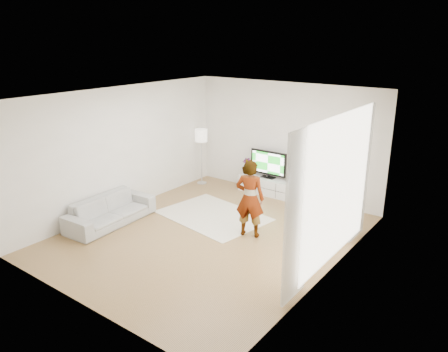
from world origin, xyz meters
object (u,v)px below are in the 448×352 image
Objects in this scene: sofa at (110,211)px; floor_lamp at (201,138)px; television at (268,163)px; media_console at (267,186)px; player at (250,198)px; rug at (213,216)px.

floor_lamp reaches higher than sofa.
sofa is at bearing -115.55° from television.
media_console is 3.96m from sofa.
player reaches higher than media_console.
television reaches higher than rug.
media_console is at bearing 10.73° from floor_lamp.
player is at bearing -68.17° from sofa.
player is 1.05× the size of floor_lamp.
floor_lamp is at bearing -169.27° from media_console.
media_console is at bearing 83.77° from rug.
rug is 2.61m from floor_lamp.
sofa is at bearing -115.72° from media_console.
media_console is 1.00× the size of floor_lamp.
television is at bearing 11.55° from floor_lamp.
sofa is (-1.51, -1.62, 0.29)m from rug.
rug is 1.14× the size of sofa.
rug is (-0.21, -1.97, -0.79)m from television.
sofa reaches higher than media_console.
rug is at bearing -96.23° from media_console.
media_console is 1.97m from rug.
television reaches higher than sofa.
television reaches higher than media_console.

